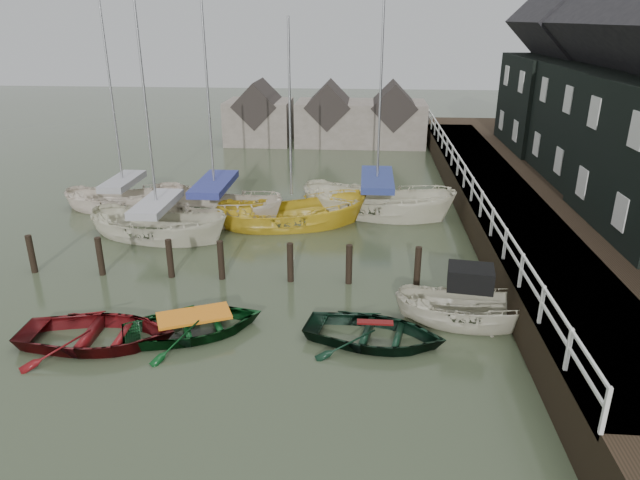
# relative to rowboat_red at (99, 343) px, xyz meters

# --- Properties ---
(ground) EXTENTS (120.00, 120.00, 0.00)m
(ground) POSITION_rel_rowboat_red_xyz_m (3.62, 1.43, 0.00)
(ground) COLOR #343D27
(ground) RESTS_ON ground
(pier) EXTENTS (3.04, 32.00, 2.70)m
(pier) POSITION_rel_rowboat_red_xyz_m (13.09, 11.43, 0.71)
(pier) COLOR black
(pier) RESTS_ON ground
(land_strip) EXTENTS (14.00, 38.00, 1.50)m
(land_strip) POSITION_rel_rowboat_red_xyz_m (18.62, 11.43, 0.00)
(land_strip) COLOR black
(land_strip) RESTS_ON ground
(mooring_pilings) EXTENTS (13.72, 0.22, 1.80)m
(mooring_pilings) POSITION_rel_rowboat_red_xyz_m (2.50, 4.43, 0.50)
(mooring_pilings) COLOR black
(mooring_pilings) RESTS_ON ground
(far_sheds) EXTENTS (14.00, 4.08, 4.39)m
(far_sheds) POSITION_rel_rowboat_red_xyz_m (4.45, 27.43, 1.86)
(far_sheds) COLOR #665B51
(far_sheds) RESTS_ON ground
(rowboat_red) EXTENTS (4.48, 3.30, 0.90)m
(rowboat_red) POSITION_rel_rowboat_red_xyz_m (0.00, 0.00, 0.00)
(rowboat_red) COLOR #560C0E
(rowboat_red) RESTS_ON ground
(rowboat_green) EXTENTS (4.75, 4.18, 0.82)m
(rowboat_green) POSITION_rel_rowboat_red_xyz_m (2.53, 0.76, 0.00)
(rowboat_green) COLOR black
(rowboat_green) RESTS_ON ground
(rowboat_dkgreen) EXTENTS (4.40, 3.51, 0.82)m
(rowboat_dkgreen) POSITION_rel_rowboat_red_xyz_m (7.66, 0.70, 0.00)
(rowboat_dkgreen) COLOR black
(rowboat_dkgreen) RESTS_ON ground
(motorboat) EXTENTS (4.50, 2.21, 2.58)m
(motorboat) POSITION_rel_rowboat_red_xyz_m (10.42, 1.95, 0.10)
(motorboat) COLOR beige
(motorboat) RESTS_ON ground
(sailboat_a) EXTENTS (6.56, 3.61, 10.40)m
(sailboat_a) POSITION_rel_rowboat_red_xyz_m (-1.13, 8.21, 0.06)
(sailboat_a) COLOR beige
(sailboat_a) RESTS_ON ground
(sailboat_b) EXTENTS (7.46, 5.05, 12.86)m
(sailboat_b) POSITION_rel_rowboat_red_xyz_m (0.62, 10.72, 0.06)
(sailboat_b) COLOR beige
(sailboat_b) RESTS_ON ground
(sailboat_c) EXTENTS (6.96, 3.81, 9.82)m
(sailboat_c) POSITION_rel_rowboat_red_xyz_m (4.15, 10.10, 0.01)
(sailboat_c) COLOR gold
(sailboat_c) RESTS_ON ground
(sailboat_d) EXTENTS (7.64, 4.57, 11.37)m
(sailboat_d) POSITION_rel_rowboat_red_xyz_m (7.83, 11.89, 0.06)
(sailboat_d) COLOR silver
(sailboat_d) RESTS_ON ground
(sailboat_e) EXTENTS (5.78, 2.36, 10.61)m
(sailboat_e) POSITION_rel_rowboat_red_xyz_m (-4.02, 11.75, 0.07)
(sailboat_e) COLOR beige
(sailboat_e) RESTS_ON ground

